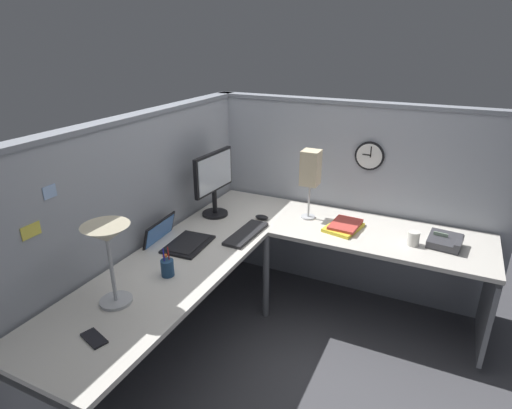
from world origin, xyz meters
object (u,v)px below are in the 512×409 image
object	(u,v)px
cell_phone	(94,338)
wall_clock	(370,156)
keyboard	(246,234)
pen_cup	(167,267)
laptop	(176,240)
book_stack	(344,226)
monitor	(214,179)
desk_lamp_dome	(107,240)
computer_mouse	(262,217)
desk_lamp_paper	(310,170)
coffee_mug	(413,238)
office_phone	(446,242)

from	to	relation	value
cell_phone	wall_clock	xyz separation A→B (m)	(2.05, -0.80, 0.45)
keyboard	pen_cup	bearing A→B (deg)	167.24
laptop	book_stack	distance (m)	1.20
monitor	pen_cup	world-z (taller)	monitor
desk_lamp_dome	wall_clock	size ratio (longest dim) A/B	2.02
computer_mouse	wall_clock	distance (m)	0.94
keyboard	cell_phone	bearing A→B (deg)	175.21
keyboard	book_stack	world-z (taller)	book_stack
desk_lamp_paper	wall_clock	size ratio (longest dim) A/B	2.41
laptop	desk_lamp_dome	bearing A→B (deg)	-170.49
desk_lamp_dome	coffee_mug	distance (m)	1.92
computer_mouse	laptop	bearing A→B (deg)	149.19
keyboard	pen_cup	size ratio (longest dim) A/B	2.39
cell_phone	desk_lamp_paper	bearing A→B (deg)	3.83
desk_lamp_paper	coffee_mug	xyz separation A→B (m)	(-0.13, -0.78, -0.34)
office_phone	book_stack	world-z (taller)	office_phone
monitor	office_phone	xyz separation A→B (m)	(0.19, -1.65, -0.26)
laptop	keyboard	xyz separation A→B (m)	(0.31, -0.37, -0.01)
office_phone	computer_mouse	bearing A→B (deg)	95.09
cell_phone	coffee_mug	distance (m)	2.03
desk_lamp_dome	desk_lamp_paper	size ratio (longest dim) A/B	0.84
laptop	pen_cup	size ratio (longest dim) A/B	2.24
desk_lamp_dome	pen_cup	size ratio (longest dim) A/B	2.47
monitor	pen_cup	xyz separation A→B (m)	(-0.89, -0.20, -0.24)
coffee_mug	laptop	bearing A→B (deg)	114.57
desk_lamp_dome	pen_cup	xyz separation A→B (m)	(0.33, -0.09, -0.31)
laptop	computer_mouse	xyz separation A→B (m)	(0.61, -0.36, -0.01)
keyboard	monitor	bearing A→B (deg)	62.10
desk_lamp_dome	book_stack	distance (m)	1.68
pen_cup	cell_phone	distance (m)	0.60
laptop	coffee_mug	xyz separation A→B (m)	(0.66, -1.45, 0.02)
laptop	pen_cup	xyz separation A→B (m)	(-0.36, -0.20, 0.03)
cell_phone	laptop	bearing A→B (deg)	31.37
monitor	book_stack	xyz separation A→B (m)	(0.18, -0.97, -0.27)
computer_mouse	office_phone	size ratio (longest dim) A/B	0.46
keyboard	wall_clock	xyz separation A→B (m)	(0.78, -0.66, 0.45)
keyboard	computer_mouse	size ratio (longest dim) A/B	4.13
monitor	computer_mouse	distance (m)	0.46
book_stack	coffee_mug	bearing A→B (deg)	-95.72
laptop	keyboard	world-z (taller)	laptop
laptop	book_stack	xyz separation A→B (m)	(0.71, -0.97, -0.00)
book_stack	coffee_mug	distance (m)	0.48
monitor	laptop	size ratio (longest dim) A/B	1.24
laptop	desk_lamp_dome	distance (m)	0.78
cell_phone	office_phone	xyz separation A→B (m)	(1.68, -1.42, 0.03)
laptop	office_phone	xyz separation A→B (m)	(0.72, -1.65, 0.01)
office_phone	book_stack	xyz separation A→B (m)	(-0.01, 0.68, -0.02)
wall_clock	computer_mouse	bearing A→B (deg)	126.14
desk_lamp_paper	wall_clock	xyz separation A→B (m)	(0.31, -0.36, 0.07)
laptop	wall_clock	size ratio (longest dim) A/B	1.83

